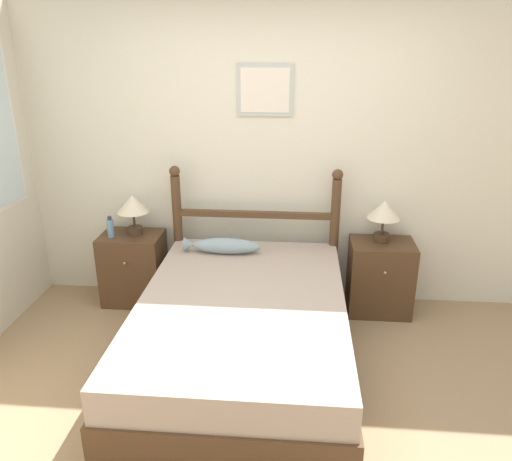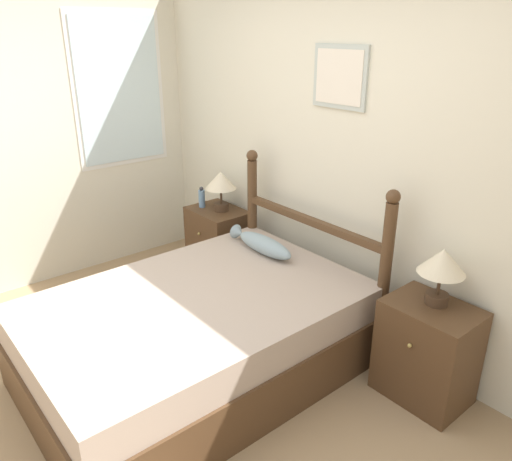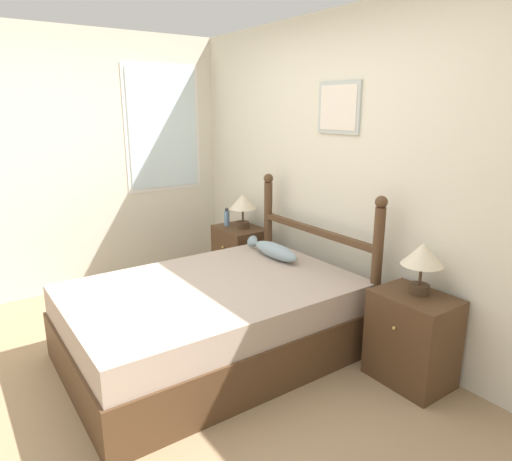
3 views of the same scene
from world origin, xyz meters
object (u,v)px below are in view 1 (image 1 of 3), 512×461
object	(u,v)px
table_lamp_left	(133,206)
bottle	(110,227)
bed	(242,335)
table_lamp_right	(384,212)
fish_pillow	(223,246)
nightstand_left	(134,268)
nightstand_right	(380,277)

from	to	relation	value
table_lamp_left	bottle	distance (m)	0.26
bed	table_lamp_right	world-z (taller)	table_lamp_right
fish_pillow	bottle	bearing A→B (deg)	172.53
nightstand_left	fish_pillow	size ratio (longest dim) A/B	1.01
table_lamp_left	fish_pillow	world-z (taller)	table_lamp_left
table_lamp_left	fish_pillow	bearing A→B (deg)	-14.72
bed	nightstand_left	distance (m)	1.41
nightstand_right	bottle	xyz separation A→B (m)	(-2.27, -0.06, 0.40)
bed	nightstand_right	distance (m)	1.41
nightstand_left	table_lamp_left	size ratio (longest dim) A/B	1.80
table_lamp_left	nightstand_left	bearing A→B (deg)	-152.38
table_lamp_right	bottle	distance (m)	2.27
table_lamp_right	nightstand_right	bearing A→B (deg)	-74.55
nightstand_left	table_lamp_right	world-z (taller)	table_lamp_right
table_lamp_right	bed	bearing A→B (deg)	-137.37
bed	fish_pillow	bearing A→B (deg)	107.73
bed	nightstand_right	xyz separation A→B (m)	(1.06, 0.93, 0.03)
nightstand_left	table_lamp_right	size ratio (longest dim) A/B	1.80
bed	table_lamp_left	distance (m)	1.52
bed	bottle	bearing A→B (deg)	144.33
nightstand_right	table_lamp_right	bearing A→B (deg)	105.45
fish_pillow	nightstand_right	bearing A→B (deg)	8.27
table_lamp_right	bottle	world-z (taller)	table_lamp_right
nightstand_left	nightstand_right	bearing A→B (deg)	0.00
table_lamp_left	fish_pillow	distance (m)	0.85
nightstand_right	table_lamp_left	bearing A→B (deg)	179.48
bottle	nightstand_right	bearing A→B (deg)	1.54
bed	bottle	world-z (taller)	bottle
fish_pillow	table_lamp_right	bearing A→B (deg)	10.06
table_lamp_right	fish_pillow	xyz separation A→B (m)	(-1.29, -0.23, -0.25)
nightstand_left	fish_pillow	xyz separation A→B (m)	(0.83, -0.19, 0.32)
bottle	table_lamp_right	bearing A→B (deg)	2.56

